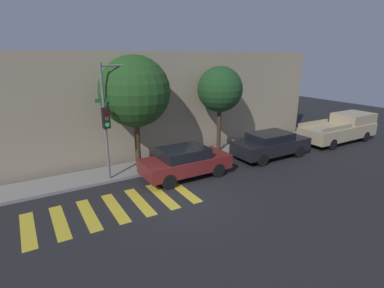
# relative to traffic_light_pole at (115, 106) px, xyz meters

# --- Properties ---
(ground_plane) EXTENTS (60.00, 60.00, 0.00)m
(ground_plane) POSITION_rel_traffic_light_pole_xyz_m (1.52, -3.37, -3.51)
(ground_plane) COLOR black
(sidewalk) EXTENTS (26.00, 1.91, 0.14)m
(sidewalk) POSITION_rel_traffic_light_pole_xyz_m (1.52, 0.78, -3.44)
(sidewalk) COLOR gray
(sidewalk) RESTS_ON ground
(building_row) EXTENTS (26.00, 6.00, 5.88)m
(building_row) POSITION_rel_traffic_light_pole_xyz_m (1.52, 5.14, -0.57)
(building_row) COLOR gray
(building_row) RESTS_ON ground
(crosswalk) EXTENTS (6.45, 2.60, 0.00)m
(crosswalk) POSITION_rel_traffic_light_pole_xyz_m (-1.03, -2.57, -3.51)
(crosswalk) COLOR gold
(crosswalk) RESTS_ON ground
(traffic_light_pole) EXTENTS (2.51, 0.56, 5.39)m
(traffic_light_pole) POSITION_rel_traffic_light_pole_xyz_m (0.00, 0.00, 0.00)
(traffic_light_pole) COLOR slate
(traffic_light_pole) RESTS_ON ground
(sedan_near_corner) EXTENTS (4.25, 1.88, 1.47)m
(sedan_near_corner) POSITION_rel_traffic_light_pole_xyz_m (2.82, -1.27, -2.72)
(sedan_near_corner) COLOR maroon
(sedan_near_corner) RESTS_ON ground
(sedan_middle) EXTENTS (4.57, 1.88, 1.46)m
(sedan_middle) POSITION_rel_traffic_light_pole_xyz_m (8.44, -1.27, -2.72)
(sedan_middle) COLOR black
(sedan_middle) RESTS_ON ground
(pickup_truck) EXTENTS (5.77, 2.05, 1.83)m
(pickup_truck) POSITION_rel_traffic_light_pole_xyz_m (14.97, -1.27, -2.58)
(pickup_truck) COLOR tan
(pickup_truck) RESTS_ON ground
(tree_near_corner) EXTENTS (3.45, 3.45, 5.71)m
(tree_near_corner) POSITION_rel_traffic_light_pole_xyz_m (1.27, 0.89, 0.46)
(tree_near_corner) COLOR #42301E
(tree_near_corner) RESTS_ON ground
(tree_midblock) EXTENTS (2.57, 2.57, 5.10)m
(tree_midblock) POSITION_rel_traffic_light_pole_xyz_m (6.33, 0.89, 0.28)
(tree_midblock) COLOR #42301E
(tree_midblock) RESTS_ON ground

